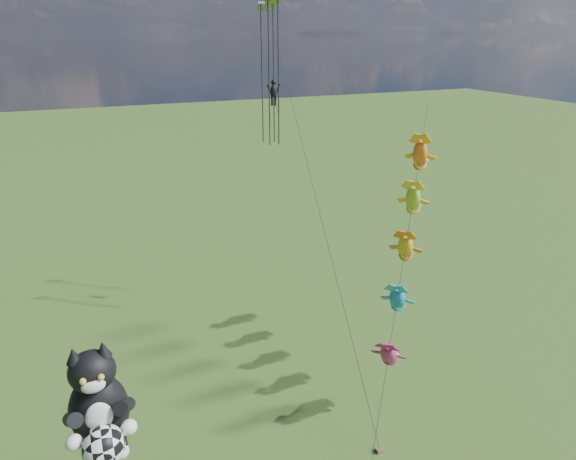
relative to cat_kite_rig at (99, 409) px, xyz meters
name	(u,v)px	position (x,y,z in m)	size (l,w,h in m)	color
cat_kite_rig	(99,409)	(0.00, 0.00, 0.00)	(2.84, 4.32, 10.19)	brown
fish_windsock_rig	(405,247)	(18.05, 4.36, 2.42)	(10.78, 11.93, 17.00)	brown
parafoil_rig	(275,82)	(13.36, 13.94, 11.44)	(1.83, 17.55, 23.79)	brown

